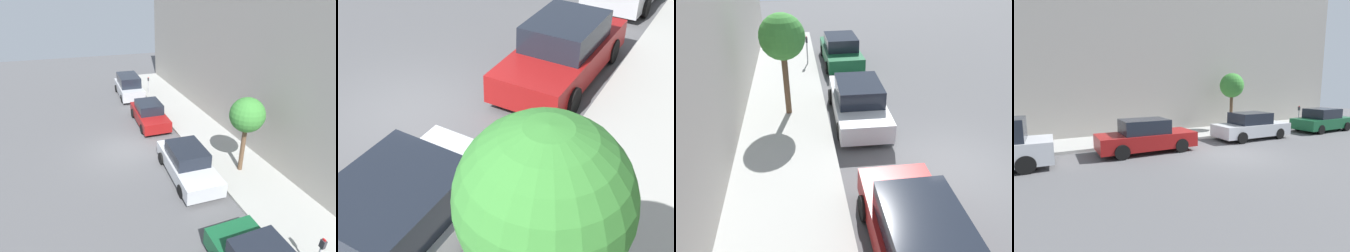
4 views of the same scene
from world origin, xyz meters
The scene contains 7 objects.
ground_plane centered at (0.00, 0.00, 0.00)m, with size 60.00×60.00×0.00m, color #515154.
sidewalk centered at (5.09, 0.00, 0.07)m, with size 3.18×32.00×0.15m.
parked_sedan_nearest centered at (2.14, -9.66, 0.73)m, with size 1.92×4.52×1.54m.
parked_sedan_second centered at (2.36, -3.37, 0.73)m, with size 1.93×4.55×1.54m.
parked_sedan_third centered at (2.29, 3.13, 0.72)m, with size 1.92×4.53×1.54m.
parking_meter_near centered at (3.95, -9.54, 1.04)m, with size 0.11×0.15×1.45m.
street_tree centered at (4.97, -3.99, 3.06)m, with size 1.62×1.62×3.76m.
Camera 3 is at (4.52, 7.50, 6.19)m, focal length 35.00 mm.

